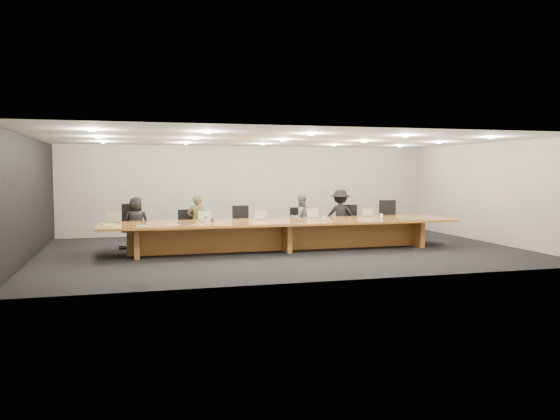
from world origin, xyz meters
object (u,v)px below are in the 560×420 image
object	(u,v)px
chair_left	(188,228)
laptop_c	(261,215)
conference_table	(283,230)
person_b	(197,221)
chair_mid_left	(243,225)
chair_far_right	(389,220)
water_bottle	(206,217)
mic_left	(184,224)
paper_cup_far	(381,216)
av_box	(140,226)
laptop_d	(315,213)
laptop_a	(113,217)
person_d	(340,216)
person_c	(301,219)
laptop_b	(203,216)
chair_right	(350,223)
mic_center	(299,221)
chair_far_left	(132,226)
amber_mug	(212,220)
paper_cup_near	(324,217)
chair_mid_right	(298,225)
mic_right	(397,219)
person_a	(136,223)
laptop_e	(369,213)

from	to	relation	value
chair_left	laptop_c	distance (m)	2.01
conference_table	person_b	bearing A→B (deg)	148.65
chair_mid_left	chair_far_right	world-z (taller)	chair_far_right
water_bottle	mic_left	world-z (taller)	water_bottle
paper_cup_far	av_box	world-z (taller)	paper_cup_far
laptop_d	laptop_c	bearing A→B (deg)	172.08
person_b	laptop_a	world-z (taller)	person_b
person_b	person_d	size ratio (longest dim) A/B	0.92
person_c	laptop_b	distance (m)	2.98
mic_left	chair_right	bearing A→B (deg)	18.03
chair_mid_left	person_d	distance (m)	2.85
paper_cup_far	mic_center	xyz separation A→B (m)	(-2.49, -0.52, -0.04)
person_b	av_box	world-z (taller)	person_b
chair_far_left	laptop_a	xyz separation A→B (m)	(-0.44, -0.83, 0.31)
person_b	amber_mug	size ratio (longest dim) A/B	14.30
mic_left	laptop_c	bearing A→B (deg)	18.99
chair_right	paper_cup_near	world-z (taller)	chair_right
laptop_b	amber_mug	world-z (taller)	laptop_b
person_b	water_bottle	world-z (taller)	person_b
laptop_c	conference_table	bearing A→B (deg)	-17.46
chair_left	chair_far_right	xyz separation A→B (m)	(5.83, 0.01, 0.08)
chair_mid_left	chair_mid_right	distance (m)	1.59
paper_cup_far	av_box	xyz separation A→B (m)	(-6.34, -0.69, -0.04)
chair_mid_left	chair_mid_right	size ratio (longest dim) A/B	1.09
laptop_d	mic_right	bearing A→B (deg)	-34.01
chair_mid_left	person_a	size ratio (longest dim) A/B	0.81
chair_right	mic_right	distance (m)	1.90
chair_right	conference_table	bearing A→B (deg)	-138.91
amber_mug	paper_cup_near	bearing A→B (deg)	5.26
chair_right	laptop_d	distance (m)	1.68
conference_table	amber_mug	bearing A→B (deg)	179.95
person_c	mic_left	world-z (taller)	person_c
chair_left	laptop_d	xyz separation A→B (m)	(3.22, -0.91, 0.38)
person_b	person_a	bearing A→B (deg)	-1.21
chair_mid_right	laptop_c	xyz separation A→B (m)	(-1.29, -0.94, 0.37)
chair_mid_left	av_box	xyz separation A→B (m)	(-2.73, -1.70, 0.22)
chair_far_right	person_c	xyz separation A→B (m)	(-2.72, -0.05, 0.09)
person_a	mic_right	world-z (taller)	person_a
chair_right	av_box	distance (m)	6.13
conference_table	water_bottle	world-z (taller)	water_bottle
laptop_e	av_box	xyz separation A→B (m)	(-6.07, -0.89, -0.10)
chair_far_right	person_d	size ratio (longest dim) A/B	0.79
chair_mid_right	person_c	xyz separation A→B (m)	(0.06, -0.07, 0.18)
chair_far_left	person_c	bearing A→B (deg)	-1.35
laptop_c	amber_mug	size ratio (longest dim) A/B	3.32
laptop_c	laptop_e	xyz separation A→B (m)	(3.05, 0.06, -0.01)
laptop_c	laptop_e	size ratio (longest dim) A/B	1.07
conference_table	chair_far_left	size ratio (longest dim) A/B	7.62
laptop_d	paper_cup_near	world-z (taller)	laptop_d
amber_mug	chair_far_right	bearing A→B (deg)	13.29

